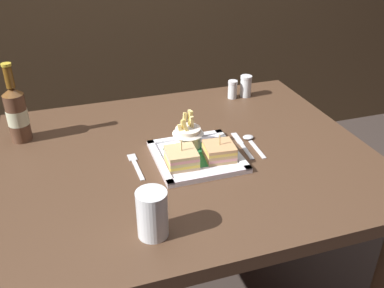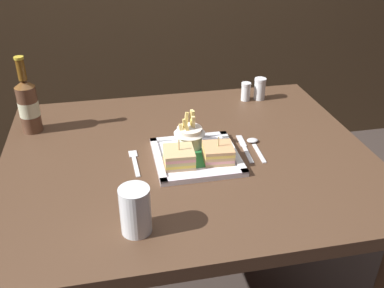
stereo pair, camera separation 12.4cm
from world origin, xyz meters
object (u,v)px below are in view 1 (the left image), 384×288
Objects in this scene: beer_bottle at (17,113)px; water_glass at (152,216)px; fork at (136,165)px; fries_cup at (188,133)px; spoon at (251,140)px; sandwich_half_left at (182,158)px; sandwich_half_right at (219,151)px; dining_table at (187,180)px; pepper_shaker at (246,87)px; square_plate at (197,156)px; knife at (242,144)px; salt_shaker at (232,90)px.

water_glass is at bearing -62.70° from beer_bottle.
beer_bottle reaches higher than fork.
fries_cup is 0.81× the size of spoon.
sandwich_half_right is at bearing 0.00° from sandwich_half_left.
fork is at bearing -166.66° from fries_cup.
sandwich_half_left is (-0.04, -0.07, 0.13)m from dining_table.
fries_cup is 0.18m from fork.
water_glass is 0.84m from pepper_shaker.
beer_bottle is (-0.54, 0.31, 0.06)m from sandwich_half_right.
beer_bottle reaches higher than water_glass.
sandwich_half_right is (0.11, 0.00, -0.00)m from sandwich_half_left.
sandwich_half_right is 0.49m from pepper_shaker.
water_glass is at bearing -119.74° from dining_table.
spoon is at bearing 16.70° from sandwich_half_left.
fries_cup reaches higher than fork.
sandwich_half_left is at bearing -117.83° from fries_cup.
sandwich_half_right is at bearing -29.93° from beer_bottle.
sandwich_half_right is at bearing -54.71° from fries_cup.
square_plate reaches higher than knife.
square_plate is at bearing -64.06° from dining_table.
sandwich_half_left is 0.14m from fork.
water_glass reaches higher than sandwich_half_right.
beer_bottle is at bearing 155.19° from fries_cup.
square_plate is 0.20m from spoon.
knife is 0.04m from spoon.
dining_table is at bearing 178.87° from knife.
spoon is (0.21, 0.00, 0.10)m from dining_table.
fork reaches higher than dining_table.
beer_bottle is at bearing -173.15° from pepper_shaker.
water_glass is 0.80m from salt_shaker.
sandwich_half_left is 0.53m from beer_bottle.
beer_bottle reaches higher than salt_shaker.
spoon is at bearing 39.41° from water_glass.
dining_table is 0.15m from fries_cup.
water_glass is at bearing -125.43° from square_plate.
dining_table is 7.59× the size of fork.
square_plate is at bearing -29.89° from beer_bottle.
spoon is at bearing 3.59° from fork.
knife is 1.19× the size of spoon.
dining_table is 4.48× the size of square_plate.
sandwich_half_right reaches higher than square_plate.
sandwich_half_left reaches higher than fork.
water_glass is 0.51m from spoon.
sandwich_half_right reaches higher than knife.
sandwich_half_right reaches higher than fork.
fries_cup is at bearing 171.38° from knife.
water_glass is (-0.18, -0.32, 0.15)m from dining_table.
beer_bottle is 3.04× the size of pepper_shaker.
salt_shaker is at bearing 76.86° from spoon.
sandwich_half_left is (-0.06, -0.03, 0.03)m from square_plate.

